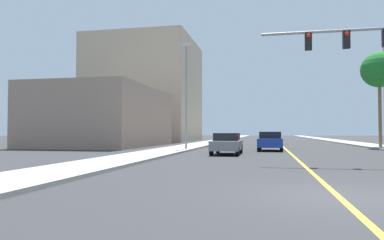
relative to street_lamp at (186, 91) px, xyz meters
name	(u,v)px	position (x,y,z in m)	size (l,w,h in m)	color
ground	(279,143)	(8.10, 22.54, -4.91)	(192.00, 192.00, 0.00)	#2D2D30
sidewalk_left	(213,142)	(-1.07, 22.54, -4.83)	(3.14, 168.00, 0.15)	#9E9B93
sidewalk_right	(350,143)	(17.27, 22.54, -4.83)	(3.14, 168.00, 0.15)	#9E9B93
lane_marking_center	(279,143)	(8.10, 22.54, -4.90)	(0.16, 144.00, 0.01)	yellow
building_left_near	(104,117)	(-10.70, 7.33, -1.82)	(10.80, 16.08, 6.17)	gray
building_left_far	(146,91)	(-13.44, 29.10, 3.43)	(16.28, 16.96, 16.68)	tan
street_lamp	(186,91)	(0.00, 0.00, 0.00)	(0.56, 0.28, 8.66)	gray
palm_far	(379,70)	(16.89, 7.90, 2.42)	(3.34, 3.34, 8.92)	brown
car_gray	(227,143)	(3.79, -4.20, -4.16)	(1.90, 4.22, 1.46)	slate
car_blue	(270,141)	(6.73, 1.26, -4.13)	(2.05, 4.07, 1.55)	#1E389E
car_red	(270,138)	(6.86, 18.20, -4.13)	(2.14, 4.66, 1.48)	red
car_silver	(225,140)	(2.16, 9.01, -4.21)	(2.04, 4.16, 1.32)	#BCBCC1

